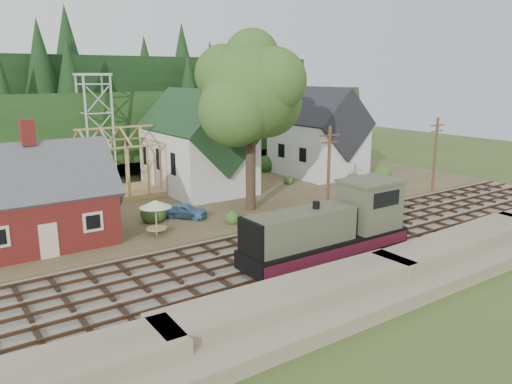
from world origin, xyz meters
TOP-DOWN VIEW (x-y plane):
  - ground at (0.00, 0.00)m, footprint 140.00×140.00m
  - embankment at (0.00, -8.50)m, footprint 64.00×5.00m
  - railroad_bed at (0.00, 0.00)m, footprint 64.00×11.00m
  - village_flat at (0.00, 18.00)m, footprint 64.00×26.00m
  - hillside at (0.00, 42.00)m, footprint 70.00×28.96m
  - ridge at (0.00, 58.00)m, footprint 80.00×20.00m
  - depot at (-16.00, 11.00)m, footprint 10.80×7.41m
  - church at (2.00, 19.68)m, footprint 8.40×15.17m
  - farmhouse at (18.00, 19.00)m, footprint 8.40×10.80m
  - timber_frame at (-6.00, 22.00)m, footprint 8.20×6.20m
  - lattice_tower at (-6.00, 28.00)m, footprint 3.20×3.20m
  - big_tree at (2.17, 10.08)m, footprint 10.90×8.40m
  - telegraph_pole_near at (7.00, 5.20)m, footprint 2.20×0.28m
  - telegraph_pole_far at (22.00, 5.20)m, footprint 2.20×0.28m
  - locomotive at (-0.18, -3.00)m, footprint 12.58×3.15m
  - car_blue at (-4.18, 10.91)m, footprint 3.62×3.90m
  - car_red at (21.31, 17.44)m, footprint 4.01×1.89m
  - patio_set at (-8.06, 8.07)m, footprint 2.45×2.45m

SIDE VIEW (x-z plane):
  - ground at x=0.00m, z-range 0.00..0.00m
  - embankment at x=0.00m, z-range -0.80..0.80m
  - hillside at x=0.00m, z-range -6.37..6.37m
  - ridge at x=0.00m, z-range -6.00..6.00m
  - railroad_bed at x=0.00m, z-range 0.00..0.16m
  - village_flat at x=0.00m, z-range 0.00..0.30m
  - car_red at x=21.31m, z-range 0.30..1.41m
  - car_blue at x=-4.18m, z-range 0.30..1.60m
  - locomotive at x=-0.18m, z-range -0.30..4.71m
  - patio_set at x=-8.06m, z-range 1.26..3.99m
  - depot at x=-16.00m, z-range -1.29..7.71m
  - timber_frame at x=-6.00m, z-range -0.23..6.76m
  - telegraph_pole_near at x=7.00m, z-range 0.25..8.25m
  - telegraph_pole_far at x=22.00m, z-range 0.25..8.25m
  - farmhouse at x=18.00m, z-range -0.43..10.17m
  - church at x=2.00m, z-range -1.32..11.68m
  - lattice_tower at x=-6.00m, z-range 3.97..16.10m
  - big_tree at x=2.17m, z-range 2.87..17.57m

